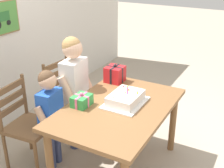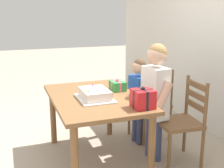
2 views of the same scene
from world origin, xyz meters
The scene contains 9 objects.
ground_plane centered at (0.00, 0.00, 0.00)m, with size 20.00×20.00×0.00m, color tan.
dining_table centered at (0.00, 0.00, 0.64)m, with size 1.35×0.90×0.74m.
birthday_cake centered at (0.09, -0.03, 0.78)m, with size 0.44×0.34×0.19m.
gift_box_red_large centered at (0.51, 0.31, 0.82)m, with size 0.19×0.19×0.21m.
gift_box_beside_cake centered at (-0.15, 0.31, 0.79)m, with size 0.19×0.15×0.14m.
chair_left centered at (-0.34, 0.87, 0.47)m, with size 0.46×0.46×0.92m.
chair_right centered at (0.34, 0.87, 0.47)m, with size 0.46×0.46×0.92m.
child_older centered at (0.17, 0.62, 0.78)m, with size 0.48×0.28×1.29m.
child_younger centered at (-0.24, 0.62, 0.65)m, with size 0.40×0.23×1.07m.
Camera 2 is at (2.82, -0.84, 1.62)m, focal length 46.61 mm.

